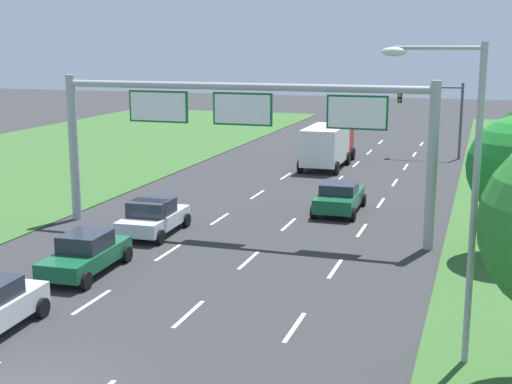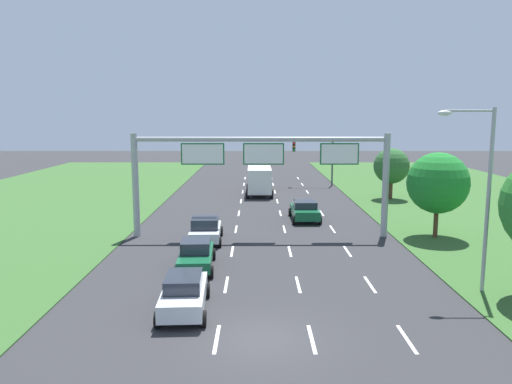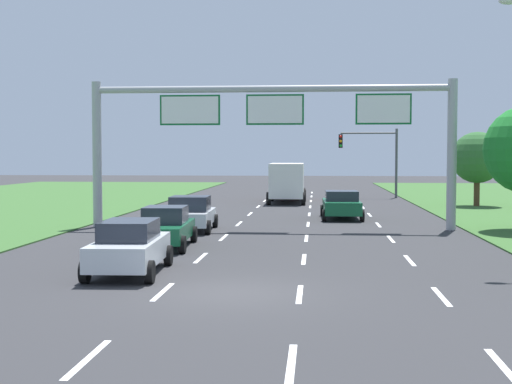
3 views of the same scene
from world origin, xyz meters
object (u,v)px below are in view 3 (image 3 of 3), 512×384
(car_far_ahead, at_px, (191,214))
(box_truck, at_px, (288,181))
(car_near_red, at_px, (165,227))
(roadside_tree_far, at_px, (477,158))
(car_mid_lane, at_px, (130,247))
(sign_gantry, at_px, (273,124))
(car_lead_silver, at_px, (341,205))
(traffic_light_mast, at_px, (372,150))

(car_far_ahead, relative_size, box_truck, 0.56)
(car_near_red, height_order, roadside_tree_far, roadside_tree_far)
(car_mid_lane, height_order, car_far_ahead, car_far_ahead)
(car_mid_lane, bearing_deg, roadside_tree_far, 57.38)
(box_truck, distance_m, roadside_tree_far, 13.42)
(sign_gantry, relative_size, roadside_tree_far, 3.42)
(car_lead_silver, height_order, box_truck, box_truck)
(car_mid_lane, relative_size, car_far_ahead, 1.03)
(car_lead_silver, relative_size, traffic_light_mast, 0.81)
(sign_gantry, relative_size, traffic_light_mast, 3.08)
(traffic_light_mast, bearing_deg, box_truck, -137.15)
(sign_gantry, bearing_deg, box_truck, 90.15)
(car_near_red, distance_m, sign_gantry, 9.09)
(sign_gantry, xyz_separation_m, traffic_light_mast, (6.58, 24.80, -1.07))
(car_near_red, relative_size, sign_gantry, 0.26)
(car_mid_lane, distance_m, roadside_tree_far, 32.70)
(car_mid_lane, bearing_deg, box_truck, 81.14)
(car_lead_silver, xyz_separation_m, traffic_light_mast, (3.14, 19.39, 3.08))
(car_lead_silver, relative_size, roadside_tree_far, 0.90)
(car_mid_lane, xyz_separation_m, car_far_ahead, (-0.29, 11.80, -0.01))
(car_near_red, bearing_deg, car_far_ahead, 88.00)
(car_lead_silver, xyz_separation_m, box_truck, (-3.48, 13.24, 0.81))
(car_mid_lane, bearing_deg, car_lead_silver, 66.96)
(car_mid_lane, distance_m, car_far_ahead, 11.81)
(car_mid_lane, relative_size, sign_gantry, 0.25)
(car_lead_silver, bearing_deg, traffic_light_mast, 79.62)
(car_near_red, distance_m, car_mid_lane, 5.97)
(box_truck, xyz_separation_m, traffic_light_mast, (6.63, 6.15, 2.27))
(car_near_red, distance_m, roadside_tree_far, 27.82)
(car_lead_silver, distance_m, box_truck, 13.72)
(car_far_ahead, height_order, sign_gantry, sign_gantry)
(box_truck, bearing_deg, car_far_ahead, -100.62)
(car_near_red, height_order, traffic_light_mast, traffic_light_mast)
(sign_gantry, bearing_deg, car_far_ahead, -159.52)
(sign_gantry, bearing_deg, roadside_tree_far, 49.76)
(traffic_light_mast, distance_m, roadside_tree_far, 11.52)
(car_far_ahead, height_order, traffic_light_mast, traffic_light_mast)
(roadside_tree_far, bearing_deg, traffic_light_mast, 122.64)
(car_near_red, bearing_deg, car_mid_lane, -90.79)
(box_truck, relative_size, sign_gantry, 0.44)
(car_lead_silver, xyz_separation_m, car_far_ahead, (-7.13, -6.80, 0.02))
(roadside_tree_far, bearing_deg, car_far_ahead, -134.98)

